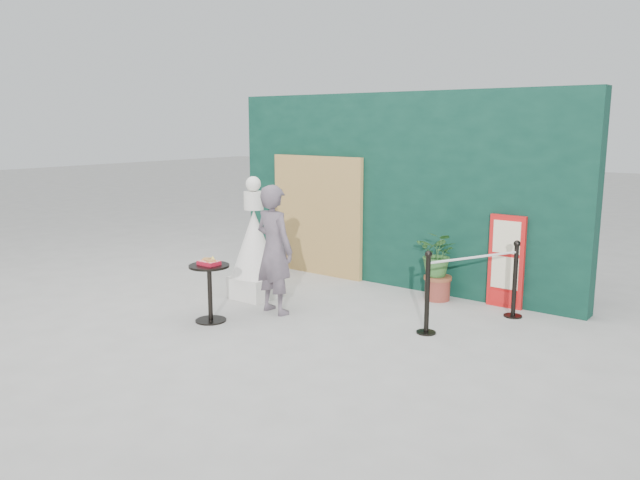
{
  "coord_description": "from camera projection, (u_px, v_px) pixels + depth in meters",
  "views": [
    {
      "loc": [
        4.97,
        -5.28,
        2.53
      ],
      "look_at": [
        0.0,
        1.2,
        1.0
      ],
      "focal_mm": 35.0,
      "sensor_mm": 36.0,
      "label": 1
    }
  ],
  "objects": [
    {
      "name": "stanchion_barrier",
      "position": [
        473.0,
        287.0,
        7.88
      ],
      "size": [
        0.84,
        1.54,
        1.03
      ],
      "color": "black",
      "rests_on": "ground"
    },
    {
      "name": "back_wall",
      "position": [
        396.0,
        190.0,
        9.74
      ],
      "size": [
        6.0,
        0.3,
        3.0
      ],
      "primitive_type": "cube",
      "color": "black",
      "rests_on": "ground"
    },
    {
      "name": "woman",
      "position": [
        274.0,
        250.0,
        8.33
      ],
      "size": [
        0.69,
        0.5,
        1.74
      ],
      "primitive_type": "imported",
      "rotation": [
        0.0,
        0.0,
        3.01
      ],
      "color": "#655663",
      "rests_on": "ground"
    },
    {
      "name": "menu_board",
      "position": [
        506.0,
        262.0,
        8.61
      ],
      "size": [
        0.5,
        0.07,
        1.3
      ],
      "color": "red",
      "rests_on": "ground"
    },
    {
      "name": "cafe_table",
      "position": [
        210.0,
        284.0,
        8.02
      ],
      "size": [
        0.52,
        0.52,
        0.75
      ],
      "color": "black",
      "rests_on": "ground"
    },
    {
      "name": "statue",
      "position": [
        255.0,
        249.0,
        9.08
      ],
      "size": [
        0.7,
        0.7,
        1.79
      ],
      "color": "silver",
      "rests_on": "ground"
    },
    {
      "name": "ground",
      "position": [
        260.0,
        335.0,
        7.56
      ],
      "size": [
        60.0,
        60.0,
        0.0
      ],
      "primitive_type": "plane",
      "color": "#ADAAA5",
      "rests_on": "ground"
    },
    {
      "name": "food_basket",
      "position": [
        209.0,
        262.0,
        7.97
      ],
      "size": [
        0.26,
        0.19,
        0.11
      ],
      "color": "#B51329",
      "rests_on": "cafe_table"
    },
    {
      "name": "bamboo_fence",
      "position": [
        317.0,
        216.0,
        10.51
      ],
      "size": [
        1.8,
        0.08,
        2.0
      ],
      "primitive_type": "cube",
      "color": "tan",
      "rests_on": "ground"
    },
    {
      "name": "planter",
      "position": [
        438.0,
        260.0,
        8.99
      ],
      "size": [
        0.6,
        0.52,
        1.02
      ],
      "color": "brown",
      "rests_on": "ground"
    }
  ]
}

